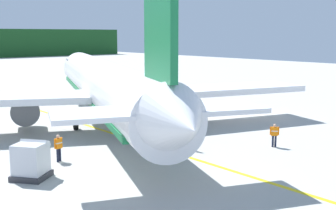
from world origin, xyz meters
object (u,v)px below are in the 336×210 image
cargo_container_mid (31,161)px  crew_loader_left (188,135)px  crew_marshaller (274,133)px  airliner_foreground (105,85)px  crew_loader_right (58,146)px

cargo_container_mid → crew_loader_left: size_ratio=1.43×
crew_marshaller → crew_loader_left: crew_loader_left is taller
airliner_foreground → cargo_container_mid: airliner_foreground is taller
cargo_container_mid → crew_loader_right: (2.50, 1.92, 0.02)m
airliner_foreground → crew_marshaller: bearing=-69.9°
crew_loader_left → crew_loader_right: crew_loader_left is taller
cargo_container_mid → crew_marshaller: cargo_container_mid is taller
cargo_container_mid → crew_marshaller: size_ratio=1.50×
cargo_container_mid → crew_loader_right: size_ratio=1.44×
crew_loader_left → cargo_container_mid: bearing=174.4°
crew_marshaller → crew_loader_right: bearing=154.2°
crew_marshaller → crew_loader_right: (-12.81, 6.20, 0.04)m
cargo_container_mid → crew_loader_left: bearing=-5.6°
crew_loader_left → crew_loader_right: 8.40m
crew_loader_left → crew_loader_right: size_ratio=1.01×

